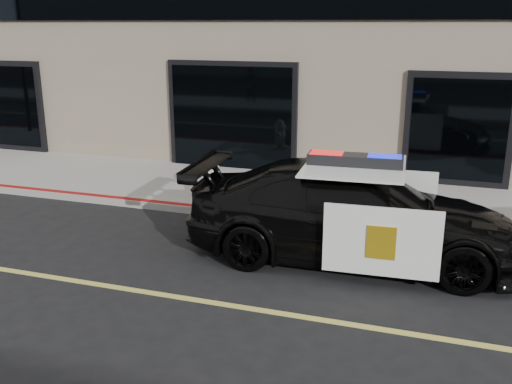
% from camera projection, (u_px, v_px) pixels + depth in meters
% --- Properties ---
extents(ground, '(120.00, 120.00, 0.00)m').
position_uv_depth(ground, '(131.00, 290.00, 8.39)').
color(ground, black).
rests_on(ground, ground).
extents(sidewalk_n, '(60.00, 3.50, 0.15)m').
position_uv_depth(sidewalk_n, '(247.00, 190.00, 13.15)').
color(sidewalk_n, gray).
rests_on(sidewalk_n, ground).
extents(police_car, '(2.83, 5.66, 1.77)m').
position_uv_depth(police_car, '(353.00, 213.00, 9.33)').
color(police_car, black).
rests_on(police_car, ground).
extents(fire_hydrant, '(0.40, 0.56, 0.89)m').
position_uv_depth(fire_hydrant, '(211.00, 180.00, 12.16)').
color(fire_hydrant, beige).
rests_on(fire_hydrant, sidewalk_n).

